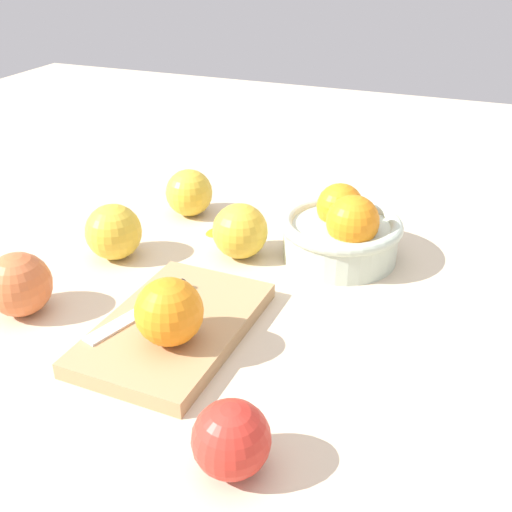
{
  "coord_description": "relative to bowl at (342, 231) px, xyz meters",
  "views": [
    {
      "loc": [
        0.62,
        0.3,
        0.44
      ],
      "look_at": [
        -0.06,
        0.03,
        0.04
      ],
      "focal_mm": 43.14,
      "sensor_mm": 36.0,
      "label": 1
    }
  ],
  "objects": [
    {
      "name": "apple_front_right",
      "position": [
        0.29,
        -0.34,
        -0.0
      ],
      "size": [
        0.08,
        0.08,
        0.08
      ],
      "primitive_type": "sphere",
      "color": "#CC6638",
      "rests_on": "ground_plane"
    },
    {
      "name": "apple_front_left",
      "position": [
        0.12,
        -0.31,
        -0.0
      ],
      "size": [
        0.08,
        0.08,
        0.08
      ],
      "primitive_type": "sphere",
      "color": "gold",
      "rests_on": "ground_plane"
    },
    {
      "name": "ground_plane",
      "position": [
        0.17,
        -0.12,
        -0.04
      ],
      "size": [
        2.4,
        2.4,
        0.0
      ],
      "primitive_type": "plane",
      "color": "beige"
    },
    {
      "name": "apple_back_right",
      "position": [
        0.43,
        0.01,
        -0.01
      ],
      "size": [
        0.07,
        0.07,
        0.07
      ],
      "primitive_type": "sphere",
      "color": "red",
      "rests_on": "ground_plane"
    },
    {
      "name": "apple_front_left_2",
      "position": [
        -0.06,
        -0.28,
        -0.0
      ],
      "size": [
        0.08,
        0.08,
        0.08
      ],
      "primitive_type": "sphere",
      "color": "gold",
      "rests_on": "ground_plane"
    },
    {
      "name": "citrus_peel",
      "position": [
        -0.01,
        -0.2,
        -0.04
      ],
      "size": [
        0.06,
        0.06,
        0.01
      ],
      "primitive_type": "ellipsoid",
      "rotation": [
        0.0,
        0.0,
        5.67
      ],
      "color": "orange",
      "rests_on": "ground_plane"
    },
    {
      "name": "apple_mid_left",
      "position": [
        0.05,
        -0.14,
        -0.0
      ],
      "size": [
        0.08,
        0.08,
        0.08
      ],
      "primitive_type": "sphere",
      "color": "gold",
      "rests_on": "ground_plane"
    },
    {
      "name": "bowl",
      "position": [
        0.0,
        0.0,
        0.0
      ],
      "size": [
        0.18,
        0.18,
        0.11
      ],
      "color": "beige",
      "rests_on": "ground_plane"
    },
    {
      "name": "knife",
      "position": [
        0.25,
        -0.18,
        -0.02
      ],
      "size": [
        0.15,
        0.06,
        0.01
      ],
      "color": "silver",
      "rests_on": "cutting_board"
    },
    {
      "name": "orange_on_board",
      "position": [
        0.3,
        -0.12,
        0.01
      ],
      "size": [
        0.08,
        0.08,
        0.08
      ],
      "primitive_type": "sphere",
      "color": "orange",
      "rests_on": "cutting_board"
    },
    {
      "name": "cutting_board",
      "position": [
        0.26,
        -0.14,
        -0.03
      ],
      "size": [
        0.26,
        0.17,
        0.02
      ],
      "primitive_type": "cube",
      "rotation": [
        0.0,
        0.0,
        -0.03
      ],
      "color": "tan",
      "rests_on": "ground_plane"
    }
  ]
}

